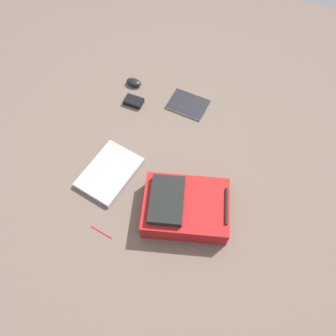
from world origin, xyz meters
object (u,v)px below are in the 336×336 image
object	(u,v)px
pen_black	(101,232)
laptop	(109,172)
backpack	(184,207)
computer_mouse	(134,82)
book_comic	(188,104)
power_brick	(134,101)

from	to	relation	value
pen_black	laptop	bearing A→B (deg)	-161.67
backpack	pen_black	distance (m)	0.46
computer_mouse	pen_black	world-z (taller)	computer_mouse
book_comic	computer_mouse	size ratio (longest dim) A/B	2.49
computer_mouse	power_brick	size ratio (longest dim) A/B	0.88
book_comic	pen_black	bearing A→B (deg)	-8.59
backpack	computer_mouse	bearing A→B (deg)	-140.40
power_brick	book_comic	bearing A→B (deg)	107.84
laptop	power_brick	size ratio (longest dim) A/B	3.36
backpack	book_comic	distance (m)	0.76
book_comic	power_brick	size ratio (longest dim) A/B	2.19
power_brick	backpack	bearing A→B (deg)	42.68
backpack	pen_black	world-z (taller)	backpack
book_comic	laptop	bearing A→B (deg)	-21.97
book_comic	backpack	bearing A→B (deg)	17.21
laptop	power_brick	xyz separation A→B (m)	(-0.54, -0.08, 0.00)
backpack	laptop	distance (m)	0.49
laptop	pen_black	xyz separation A→B (m)	(0.34, 0.11, -0.01)
power_brick	pen_black	xyz separation A→B (m)	(0.88, 0.19, -0.01)
backpack	computer_mouse	xyz separation A→B (m)	(-0.76, -0.63, -0.05)
book_comic	computer_mouse	world-z (taller)	computer_mouse
laptop	pen_black	bearing A→B (deg)	18.33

